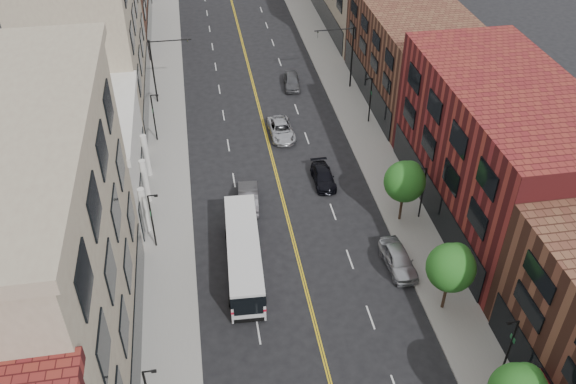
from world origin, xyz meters
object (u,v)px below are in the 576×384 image
car_lane_b (281,130)px  car_lane_c (292,81)px  city_bus (244,253)px  car_parked_far (398,259)px  car_lane_behind (248,197)px  car_lane_a (323,177)px

car_lane_b → car_lane_c: 10.72m
city_bus → car_parked_far: 11.84m
city_bus → car_lane_b: bearing=75.4°
car_lane_b → car_lane_c: size_ratio=1.17×
car_lane_b → city_bus: bearing=-109.2°
car_lane_behind → car_lane_a: (7.11, 2.11, -0.15)m
car_lane_behind → car_lane_b: bearing=-108.5°
city_bus → car_lane_a: size_ratio=2.52×
car_lane_behind → city_bus: bearing=86.0°
car_lane_a → car_lane_c: (0.33, 18.92, 0.10)m
city_bus → car_lane_c: city_bus is taller
car_lane_b → car_lane_c: (2.87, 10.33, 0.03)m
car_lane_c → car_lane_behind: bearing=-103.4°
car_lane_c → car_parked_far: bearing=-78.2°
car_parked_far → car_lane_b: car_parked_far is taller
car_lane_behind → car_lane_c: bearing=-104.8°
car_lane_behind → car_lane_c: car_lane_behind is taller
city_bus → car_lane_behind: city_bus is taller
car_lane_behind → car_lane_b: size_ratio=0.93×
car_lane_c → car_lane_a: bearing=-84.9°
car_lane_a → car_lane_b: size_ratio=0.86×
car_lane_a → car_lane_c: 18.92m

